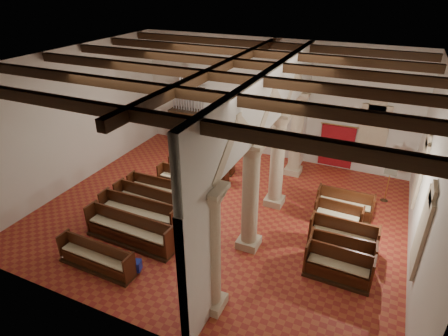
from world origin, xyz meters
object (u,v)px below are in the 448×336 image
lectern (208,141)px  nave_pew_0 (97,260)px  aisle_pew_0 (338,269)px  pipe_organ (189,121)px  processional_banner (388,185)px

lectern → nave_pew_0: bearing=-105.8°
nave_pew_0 → aisle_pew_0: aisle_pew_0 is taller
pipe_organ → processional_banner: (10.52, -1.80, -0.60)m
nave_pew_0 → pipe_organ: bearing=103.1°
processional_banner → nave_pew_0: 11.80m
nave_pew_0 → aisle_pew_0: 7.77m
pipe_organ → aisle_pew_0: bearing=-37.9°
nave_pew_0 → processional_banner: bearing=45.9°
nave_pew_0 → aisle_pew_0: (7.26, 2.77, 0.05)m
pipe_organ → nave_pew_0: pipe_organ is taller
processional_banner → nave_pew_0: (-8.34, -8.33, -0.45)m
lectern → nave_pew_0: size_ratio=0.46×
aisle_pew_0 → pipe_organ: bearing=143.3°
aisle_pew_0 → processional_banner: bearing=80.2°
lectern → aisle_pew_0: 10.81m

